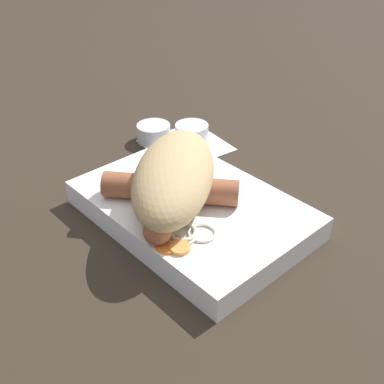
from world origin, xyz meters
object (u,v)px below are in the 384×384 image
object	(u,v)px
condiment_cup_far	(154,134)
food_tray	(192,210)
condiment_cup_near	(192,134)
sausage	(170,189)
bread_roll	(174,176)

from	to	relation	value
condiment_cup_far	food_tray	bearing A→B (deg)	153.79
condiment_cup_near	condiment_cup_far	bearing A→B (deg)	47.69
condiment_cup_far	sausage	bearing A→B (deg)	147.09
condiment_cup_near	sausage	bearing A→B (deg)	130.72
sausage	food_tray	bearing A→B (deg)	-131.12
food_tray	condiment_cup_far	bearing A→B (deg)	-26.21
food_tray	condiment_cup_far	size ratio (longest dim) A/B	5.21
bread_roll	condiment_cup_near	xyz separation A→B (m)	(0.14, -0.15, -0.05)
sausage	condiment_cup_near	xyz separation A→B (m)	(0.13, -0.15, -0.03)
sausage	condiment_cup_near	bearing A→B (deg)	-49.28
food_tray	condiment_cup_far	xyz separation A→B (m)	(0.19, -0.09, -0.00)
food_tray	bread_roll	world-z (taller)	bread_roll
sausage	condiment_cup_far	distance (m)	0.21
food_tray	condiment_cup_near	distance (m)	0.20
food_tray	condiment_cup_far	world-z (taller)	food_tray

